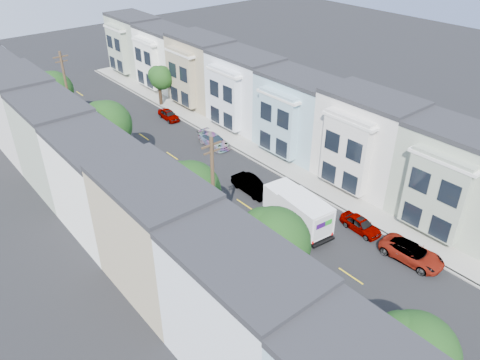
{
  "coord_description": "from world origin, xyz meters",
  "views": [
    {
      "loc": [
        -22.45,
        -20.46,
        23.6
      ],
      "look_at": [
        0.1,
        6.78,
        2.2
      ],
      "focal_mm": 35.0,
      "sensor_mm": 36.0,
      "label": 1
    }
  ],
  "objects_px": {
    "tree_c": "(190,191)",
    "tree_d": "(107,125)",
    "tree_b": "(273,244)",
    "parked_right_b": "(361,225)",
    "tree_a": "(414,355)",
    "tree_far_r": "(161,78)",
    "parked_right_c": "(214,141)",
    "utility_pole_near": "(213,201)",
    "parked_right_a": "(412,253)",
    "parked_left_d": "(170,196)",
    "utility_pole_far": "(69,98)",
    "fedex_truck": "(298,210)",
    "tree_e": "(53,91)",
    "parked_right_d": "(169,115)",
    "lead_sedan": "(251,185)",
    "parked_left_c": "(244,254)",
    "parked_left_b": "(336,326)"
  },
  "relations": [
    {
      "from": "tree_c",
      "to": "tree_d",
      "type": "relative_size",
      "value": 0.92
    },
    {
      "from": "tree_b",
      "to": "parked_right_b",
      "type": "xyz_separation_m",
      "value": [
        11.2,
        1.17,
        -4.46
      ]
    },
    {
      "from": "tree_a",
      "to": "tree_far_r",
      "type": "bearing_deg",
      "value": 73.76
    },
    {
      "from": "tree_b",
      "to": "tree_c",
      "type": "relative_size",
      "value": 1.09
    },
    {
      "from": "parked_right_c",
      "to": "utility_pole_near",
      "type": "bearing_deg",
      "value": -126.49
    },
    {
      "from": "parked_right_a",
      "to": "parked_right_b",
      "type": "bearing_deg",
      "value": 86.17
    },
    {
      "from": "utility_pole_near",
      "to": "parked_left_d",
      "type": "height_order",
      "value": "utility_pole_near"
    },
    {
      "from": "utility_pole_far",
      "to": "parked_right_c",
      "type": "bearing_deg",
      "value": -44.29
    },
    {
      "from": "tree_c",
      "to": "parked_right_a",
      "type": "xyz_separation_m",
      "value": [
        11.2,
        -12.81,
        -3.79
      ]
    },
    {
      "from": "fedex_truck",
      "to": "parked_right_b",
      "type": "xyz_separation_m",
      "value": [
        3.61,
        -3.75,
        -1.08
      ]
    },
    {
      "from": "utility_pole_near",
      "to": "parked_right_b",
      "type": "xyz_separation_m",
      "value": [
        11.2,
        -4.98,
        -4.53
      ]
    },
    {
      "from": "tree_b",
      "to": "tree_d",
      "type": "height_order",
      "value": "tree_b"
    },
    {
      "from": "parked_right_a",
      "to": "tree_d",
      "type": "bearing_deg",
      "value": 108.93
    },
    {
      "from": "tree_d",
      "to": "tree_a",
      "type": "bearing_deg",
      "value": -90.0
    },
    {
      "from": "tree_far_r",
      "to": "utility_pole_far",
      "type": "height_order",
      "value": "utility_pole_far"
    },
    {
      "from": "tree_c",
      "to": "utility_pole_far",
      "type": "height_order",
      "value": "utility_pole_far"
    },
    {
      "from": "tree_d",
      "to": "tree_e",
      "type": "relative_size",
      "value": 1.09
    },
    {
      "from": "parked_right_c",
      "to": "parked_right_d",
      "type": "distance_m",
      "value": 9.33
    },
    {
      "from": "lead_sedan",
      "to": "parked_left_c",
      "type": "xyz_separation_m",
      "value": [
        -6.75,
        -7.02,
        -0.01
      ]
    },
    {
      "from": "utility_pole_near",
      "to": "parked_right_b",
      "type": "height_order",
      "value": "utility_pole_near"
    },
    {
      "from": "utility_pole_far",
      "to": "parked_left_b",
      "type": "bearing_deg",
      "value": -87.82
    },
    {
      "from": "tree_a",
      "to": "tree_b",
      "type": "bearing_deg",
      "value": 90.0
    },
    {
      "from": "fedex_truck",
      "to": "parked_right_b",
      "type": "height_order",
      "value": "fedex_truck"
    },
    {
      "from": "parked_left_d",
      "to": "parked_right_b",
      "type": "height_order",
      "value": "parked_left_d"
    },
    {
      "from": "tree_e",
      "to": "fedex_truck",
      "type": "distance_m",
      "value": 33.08
    },
    {
      "from": "parked_left_d",
      "to": "tree_d",
      "type": "bearing_deg",
      "value": 97.3
    },
    {
      "from": "fedex_truck",
      "to": "tree_far_r",
      "type": "bearing_deg",
      "value": 85.76
    },
    {
      "from": "parked_right_a",
      "to": "tree_e",
      "type": "bearing_deg",
      "value": 101.6
    },
    {
      "from": "parked_left_c",
      "to": "parked_right_c",
      "type": "xyz_separation_m",
      "value": [
        9.8,
        16.82,
        -0.05
      ]
    },
    {
      "from": "lead_sedan",
      "to": "fedex_truck",
      "type": "bearing_deg",
      "value": -93.74
    },
    {
      "from": "tree_c",
      "to": "tree_d",
      "type": "height_order",
      "value": "tree_d"
    },
    {
      "from": "tree_d",
      "to": "utility_pole_far",
      "type": "relative_size",
      "value": 0.74
    },
    {
      "from": "parked_right_d",
      "to": "parked_left_c",
      "type": "bearing_deg",
      "value": -107.37
    },
    {
      "from": "tree_b",
      "to": "parked_right_a",
      "type": "xyz_separation_m",
      "value": [
        11.2,
        -3.59,
        -4.41
      ]
    },
    {
      "from": "tree_b",
      "to": "parked_right_c",
      "type": "height_order",
      "value": "tree_b"
    },
    {
      "from": "parked_right_a",
      "to": "parked_right_d",
      "type": "bearing_deg",
      "value": 86.17
    },
    {
      "from": "utility_pole_near",
      "to": "parked_left_b",
      "type": "xyz_separation_m",
      "value": [
        1.4,
        -10.73,
        -4.49
      ]
    },
    {
      "from": "parked_right_d",
      "to": "tree_b",
      "type": "bearing_deg",
      "value": -106.96
    },
    {
      "from": "parked_right_c",
      "to": "tree_e",
      "type": "bearing_deg",
      "value": 125.53
    },
    {
      "from": "fedex_truck",
      "to": "parked_right_d",
      "type": "xyz_separation_m",
      "value": [
        3.61,
        25.64,
        -1.09
      ]
    },
    {
      "from": "tree_a",
      "to": "utility_pole_near",
      "type": "bearing_deg",
      "value": 89.99
    },
    {
      "from": "tree_c",
      "to": "tree_e",
      "type": "bearing_deg",
      "value": 90.0
    },
    {
      "from": "tree_d",
      "to": "parked_left_b",
      "type": "relative_size",
      "value": 1.83
    },
    {
      "from": "tree_b",
      "to": "parked_right_c",
      "type": "bearing_deg",
      "value": 62.18
    },
    {
      "from": "parked_left_d",
      "to": "tree_far_r",
      "type": "bearing_deg",
      "value": 57.64
    },
    {
      "from": "tree_c",
      "to": "tree_b",
      "type": "bearing_deg",
      "value": -90.0
    },
    {
      "from": "tree_d",
      "to": "parked_right_b",
      "type": "xyz_separation_m",
      "value": [
        11.2,
        -21.93,
        -4.45
      ]
    },
    {
      "from": "parked_left_c",
      "to": "parked_right_d",
      "type": "xyz_separation_m",
      "value": [
        9.8,
        26.15,
        -0.08
      ]
    },
    {
      "from": "tree_a",
      "to": "parked_right_d",
      "type": "bearing_deg",
      "value": 74.61
    },
    {
      "from": "parked_right_c",
      "to": "utility_pole_far",
      "type": "bearing_deg",
      "value": 135.83
    }
  ]
}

